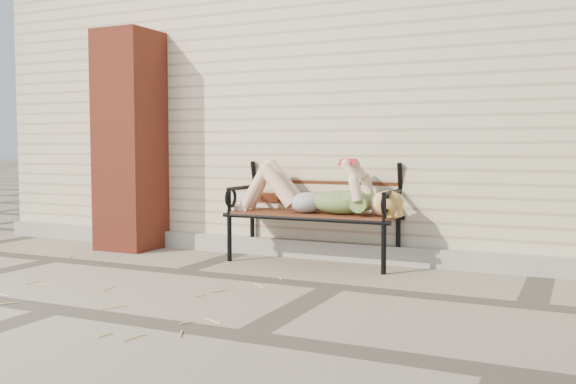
% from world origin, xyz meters
% --- Properties ---
extents(ground, '(80.00, 80.00, 0.00)m').
position_xyz_m(ground, '(0.00, 0.00, 0.00)').
color(ground, gray).
rests_on(ground, ground).
extents(house_wall, '(8.00, 4.00, 3.00)m').
position_xyz_m(house_wall, '(0.00, 3.00, 1.50)').
color(house_wall, beige).
rests_on(house_wall, ground).
extents(foundation_strip, '(8.00, 0.10, 0.15)m').
position_xyz_m(foundation_strip, '(0.00, 0.97, 0.07)').
color(foundation_strip, '#9C958C').
rests_on(foundation_strip, ground).
extents(brick_pillar, '(0.50, 0.50, 2.00)m').
position_xyz_m(brick_pillar, '(-2.30, 0.75, 1.00)').
color(brick_pillar, maroon).
rests_on(brick_pillar, ground).
extents(garden_bench, '(1.50, 0.60, 0.97)m').
position_xyz_m(garden_bench, '(-0.48, 0.85, 0.54)').
color(garden_bench, black).
rests_on(garden_bench, ground).
extents(reading_woman, '(1.41, 0.32, 0.44)m').
position_xyz_m(reading_woman, '(-0.47, 0.73, 0.58)').
color(reading_woman, '#0B414D').
rests_on(reading_woman, ground).
extents(straw_scatter, '(2.61, 1.64, 0.01)m').
position_xyz_m(straw_scatter, '(-1.54, -0.83, 0.01)').
color(straw_scatter, '#E5D670').
rests_on(straw_scatter, ground).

